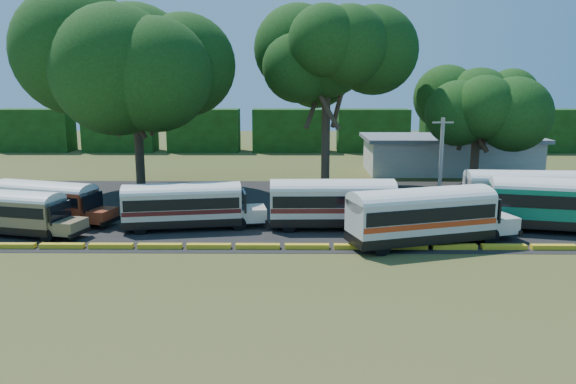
{
  "coord_description": "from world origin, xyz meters",
  "views": [
    {
      "loc": [
        0.62,
        -31.89,
        10.19
      ],
      "look_at": [
        0.31,
        6.0,
        2.53
      ],
      "focal_mm": 35.0,
      "sensor_mm": 36.0,
      "label": 1
    }
  ],
  "objects_px": {
    "bus_beige": "(11,210)",
    "bus_cream_west": "(186,203)",
    "bus_white_red": "(424,213)",
    "tree_west": "(135,63)",
    "bus_red": "(48,199)",
    "bus_teal": "(566,202)"
  },
  "relations": [
    {
      "from": "bus_red",
      "to": "bus_white_red",
      "type": "distance_m",
      "value": 26.26
    },
    {
      "from": "bus_beige",
      "to": "bus_teal",
      "type": "relative_size",
      "value": 0.82
    },
    {
      "from": "bus_beige",
      "to": "tree_west",
      "type": "xyz_separation_m",
      "value": [
        4.94,
        13.75,
        9.8
      ]
    },
    {
      "from": "bus_red",
      "to": "bus_teal",
      "type": "height_order",
      "value": "bus_teal"
    },
    {
      "from": "bus_white_red",
      "to": "tree_west",
      "type": "xyz_separation_m",
      "value": [
        -21.84,
        15.89,
        9.46
      ]
    },
    {
      "from": "bus_teal",
      "to": "tree_west",
      "type": "bearing_deg",
      "value": 171.14
    },
    {
      "from": "bus_red",
      "to": "bus_white_red",
      "type": "height_order",
      "value": "bus_white_red"
    },
    {
      "from": "bus_red",
      "to": "bus_cream_west",
      "type": "xyz_separation_m",
      "value": [
        10.19,
        -1.63,
        0.09
      ]
    },
    {
      "from": "bus_red",
      "to": "bus_white_red",
      "type": "bearing_deg",
      "value": 4.52
    },
    {
      "from": "bus_white_red",
      "to": "bus_red",
      "type": "bearing_deg",
      "value": 150.83
    },
    {
      "from": "bus_beige",
      "to": "bus_cream_west",
      "type": "xyz_separation_m",
      "value": [
        11.27,
        1.62,
        0.09
      ]
    },
    {
      "from": "bus_white_red",
      "to": "bus_teal",
      "type": "relative_size",
      "value": 0.99
    },
    {
      "from": "tree_west",
      "to": "bus_red",
      "type": "bearing_deg",
      "value": -110.16
    },
    {
      "from": "bus_beige",
      "to": "bus_cream_west",
      "type": "height_order",
      "value": "bus_cream_west"
    },
    {
      "from": "bus_white_red",
      "to": "bus_beige",
      "type": "bearing_deg",
      "value": 158.09
    },
    {
      "from": "bus_red",
      "to": "bus_teal",
      "type": "bearing_deg",
      "value": 12.85
    },
    {
      "from": "bus_white_red",
      "to": "tree_west",
      "type": "height_order",
      "value": "tree_west"
    },
    {
      "from": "bus_beige",
      "to": "bus_cream_west",
      "type": "bearing_deg",
      "value": 21.84
    },
    {
      "from": "tree_west",
      "to": "bus_beige",
      "type": "bearing_deg",
      "value": -109.75
    },
    {
      "from": "bus_beige",
      "to": "bus_red",
      "type": "distance_m",
      "value": 3.42
    },
    {
      "from": "bus_beige",
      "to": "tree_west",
      "type": "relative_size",
      "value": 0.57
    },
    {
      "from": "bus_cream_west",
      "to": "bus_white_red",
      "type": "xyz_separation_m",
      "value": [
        15.5,
        -3.76,
        0.24
      ]
    }
  ]
}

